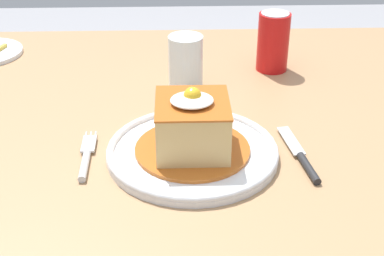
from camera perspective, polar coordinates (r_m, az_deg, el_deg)
dining_table at (r=1.04m, az=-4.09°, el=-3.80°), size 1.24×0.93×0.72m
main_plate at (r=0.87m, az=0.04°, el=-2.42°), size 0.27×0.27×0.02m
sandwich_meal at (r=0.85m, az=0.04°, el=0.04°), size 0.18×0.18×0.11m
fork at (r=0.87m, az=-10.97°, el=-3.12°), size 0.02×0.14×0.01m
knife at (r=0.87m, az=11.49°, el=-3.26°), size 0.04×0.17×0.01m
soda_can at (r=1.17m, az=8.43°, el=8.86°), size 0.07×0.07×0.12m
drinking_glass at (r=1.09m, az=-0.66°, el=6.54°), size 0.07×0.07×0.10m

